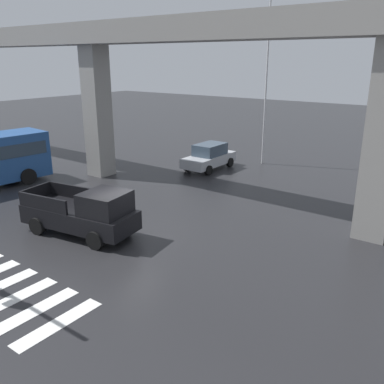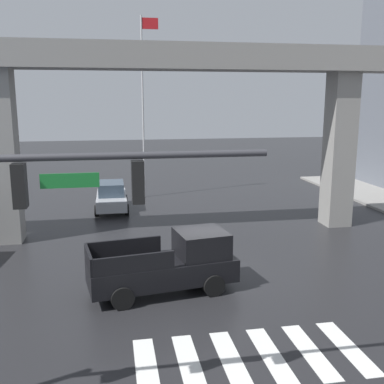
% 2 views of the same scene
% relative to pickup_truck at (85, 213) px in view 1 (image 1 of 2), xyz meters
% --- Properties ---
extents(ground_plane, '(120.00, 120.00, 0.00)m').
position_rel_pickup_truck_xyz_m(ground_plane, '(1.52, 0.94, -0.99)').
color(ground_plane, '#232326').
extents(crosswalk_stripes, '(6.05, 2.80, 0.01)m').
position_rel_pickup_truck_xyz_m(crosswalk_stripes, '(1.52, -4.61, -0.98)').
color(crosswalk_stripes, silver).
rests_on(crosswalk_stripes, ground).
extents(elevated_overpass, '(56.03, 2.04, 9.21)m').
position_rel_pickup_truck_xyz_m(elevated_overpass, '(1.52, 7.03, 6.87)').
color(elevated_overpass, gray).
rests_on(elevated_overpass, ground).
extents(pickup_truck, '(5.33, 2.66, 2.08)m').
position_rel_pickup_truck_xyz_m(pickup_truck, '(0.00, 0.00, 0.00)').
color(pickup_truck, black).
rests_on(pickup_truck, ground).
extents(sedan_silver, '(1.98, 4.31, 1.72)m').
position_rel_pickup_truck_xyz_m(sedan_silver, '(-1.99, 12.39, -0.14)').
color(sedan_silver, '#A8AAAF').
rests_on(sedan_silver, ground).
extents(flagpole, '(1.16, 0.12, 11.94)m').
position_rel_pickup_truck_xyz_m(flagpole, '(0.36, 15.84, 5.81)').
color(flagpole, silver).
rests_on(flagpole, ground).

